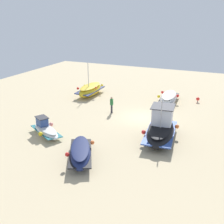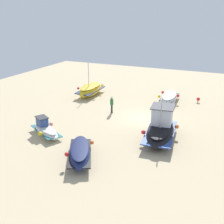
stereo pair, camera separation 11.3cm
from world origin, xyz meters
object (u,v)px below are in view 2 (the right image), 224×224
Objects in this scene: fishing_boat_3 at (46,130)px; mooring_buoy_0 at (198,99)px; person_walking at (112,104)px; fishing_boat_4 at (161,129)px; fishing_boat_1 at (169,98)px; fishing_boat_2 at (80,153)px; fishing_boat_0 at (91,90)px.

fishing_boat_3 is 17.21m from mooring_buoy_0.
person_walking is 2.90× the size of mooring_buoy_0.
fishing_boat_4 is at bearing -131.96° from fishing_boat_3.
mooring_buoy_0 is (-1.36, 2.96, -0.15)m from fishing_boat_1.
fishing_boat_4 is 9.51× the size of mooring_buoy_0.
fishing_boat_2 is 5.14m from fishing_boat_3.
fishing_boat_4 is 3.28× the size of person_walking.
fishing_boat_0 is at bearing 177.18° from fishing_boat_2.
mooring_buoy_0 is (-10.78, 1.53, -0.49)m from fishing_boat_4.
fishing_boat_3 is at bearing -145.03° from fishing_boat_2.
fishing_boat_1 is 9.54m from fishing_boat_4.
fishing_boat_2 is 0.80× the size of fishing_boat_4.
fishing_boat_0 is 1.29× the size of fishing_boat_3.
fishing_boat_4 is at bearing -129.03° from fishing_boat_0.
fishing_boat_4 is at bearing -8.09° from mooring_buoy_0.
person_walking is (-9.18, -1.73, 0.41)m from fishing_boat_2.
mooring_buoy_0 is at bearing -68.28° from fishing_boat_1.
fishing_boat_2 is at bearing -155.48° from fishing_boat_0.
fishing_boat_3 is at bearing 23.76° from person_walking.
person_walking is at bearing 162.43° from fishing_boat_2.
fishing_boat_0 is at bearing 45.72° from fishing_boat_4.
mooring_buoy_0 is at bearing 132.25° from fishing_boat_2.
fishing_boat_0 is at bearing -51.30° from fishing_boat_3.
fishing_boat_0 is at bearing -78.89° from mooring_buoy_0.
person_walking is at bearing -83.50° from fishing_boat_3.
fishing_boat_0 is at bearing -87.07° from person_walking.
fishing_boat_1 is at bearing -65.32° from mooring_buoy_0.
fishing_boat_2 is 1.16× the size of fishing_boat_3.
mooring_buoy_0 is at bearing -97.65° from fishing_boat_3.
fishing_boat_3 is at bearing -36.72° from mooring_buoy_0.
fishing_boat_3 is (-2.31, -4.59, -0.10)m from fishing_boat_2.
person_walking reaches higher than fishing_boat_2.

